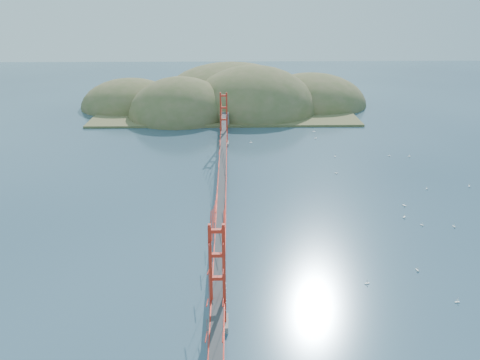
{
  "coord_description": "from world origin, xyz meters",
  "views": [
    {
      "loc": [
        1.35,
        -68.55,
        31.82
      ],
      "look_at": [
        2.85,
        0.0,
        3.86
      ],
      "focal_mm": 35.0,
      "sensor_mm": 36.0,
      "label": 1
    }
  ],
  "objects_px": {
    "bridge": "(222,161)",
    "sailboat_0": "(417,270)",
    "sailboat_1": "(454,226)",
    "sailboat_2": "(457,301)"
  },
  "relations": [
    {
      "from": "sailboat_0",
      "to": "sailboat_2",
      "type": "distance_m",
      "value": 6.65
    },
    {
      "from": "sailboat_0",
      "to": "sailboat_2",
      "type": "xyz_separation_m",
      "value": [
        2.03,
        -6.33,
        -0.0
      ]
    },
    {
      "from": "bridge",
      "to": "sailboat_0",
      "type": "xyz_separation_m",
      "value": [
        24.09,
        -20.53,
        -6.86
      ]
    },
    {
      "from": "bridge",
      "to": "sailboat_2",
      "type": "relative_size",
      "value": 152.01
    },
    {
      "from": "sailboat_0",
      "to": "sailboat_1",
      "type": "height_order",
      "value": "sailboat_0"
    },
    {
      "from": "sailboat_0",
      "to": "sailboat_1",
      "type": "bearing_deg",
      "value": 49.42
    },
    {
      "from": "bridge",
      "to": "sailboat_0",
      "type": "height_order",
      "value": "bridge"
    },
    {
      "from": "sailboat_2",
      "to": "sailboat_0",
      "type": "bearing_deg",
      "value": 107.78
    },
    {
      "from": "bridge",
      "to": "sailboat_1",
      "type": "distance_m",
      "value": 35.6
    },
    {
      "from": "bridge",
      "to": "sailboat_2",
      "type": "bearing_deg",
      "value": -45.8
    }
  ]
}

